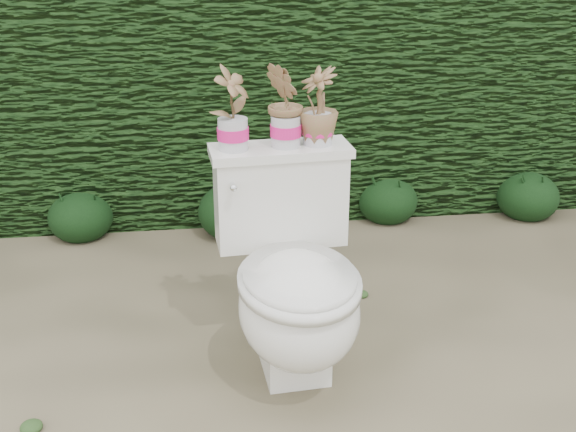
{
  "coord_description": "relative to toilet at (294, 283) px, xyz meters",
  "views": [
    {
      "loc": [
        -0.18,
        -2.38,
        1.55
      ],
      "look_at": [
        0.11,
        -0.07,
        0.55
      ],
      "focal_mm": 45.0,
      "sensor_mm": 36.0,
      "label": 1
    }
  ],
  "objects": [
    {
      "name": "ground",
      "position": [
        -0.11,
        0.21,
        -0.36
      ],
      "size": [
        60.0,
        60.0,
        0.0
      ],
      "primitive_type": "plane",
      "color": "#827759",
      "rests_on": "ground"
    },
    {
      "name": "hedge",
      "position": [
        -0.11,
        1.81,
        0.44
      ],
      "size": [
        8.0,
        1.0,
        1.6
      ],
      "primitive_type": "cube",
      "color": "#214517",
      "rests_on": "ground"
    },
    {
      "name": "toilet",
      "position": [
        0.0,
        0.0,
        0.0
      ],
      "size": [
        0.51,
        0.71,
        0.78
      ],
      "rotation": [
        0.0,
        0.0,
        0.07
      ],
      "color": "white",
      "rests_on": "ground"
    },
    {
      "name": "potted_plant_left",
      "position": [
        -0.18,
        0.23,
        0.56
      ],
      "size": [
        0.17,
        0.18,
        0.28
      ],
      "primitive_type": "imported",
      "rotation": [
        0.0,
        0.0,
        0.86
      ],
      "color": "#397E27",
      "rests_on": "toilet"
    },
    {
      "name": "potted_plant_center",
      "position": [
        0.0,
        0.24,
        0.56
      ],
      "size": [
        0.13,
        0.16,
        0.28
      ],
      "primitive_type": "imported",
      "rotation": [
        0.0,
        0.0,
        4.71
      ],
      "color": "#397E27",
      "rests_on": "toilet"
    },
    {
      "name": "potted_plant_right",
      "position": [
        0.12,
        0.25,
        0.55
      ],
      "size": [
        0.2,
        0.2,
        0.26
      ],
      "primitive_type": "imported",
      "rotation": [
        0.0,
        0.0,
        5.22
      ],
      "color": "#397E27",
      "rests_on": "toilet"
    },
    {
      "name": "liriope_clump_2",
      "position": [
        -0.92,
        1.3,
        -0.23
      ],
      "size": [
        0.33,
        0.33,
        0.26
      ],
      "primitive_type": "ellipsoid",
      "color": "black",
      "rests_on": "ground"
    },
    {
      "name": "liriope_clump_3",
      "position": [
        -0.14,
        1.23,
        -0.21
      ],
      "size": [
        0.37,
        0.37,
        0.29
      ],
      "primitive_type": "ellipsoid",
      "color": "black",
      "rests_on": "ground"
    },
    {
      "name": "liriope_clump_4",
      "position": [
        0.69,
        1.32,
        -0.23
      ],
      "size": [
        0.32,
        0.32,
        0.26
      ],
      "primitive_type": "ellipsoid",
      "color": "black",
      "rests_on": "ground"
    },
    {
      "name": "liriope_clump_5",
      "position": [
        1.45,
        1.27,
        -0.22
      ],
      "size": [
        0.33,
        0.33,
        0.27
      ],
      "primitive_type": "ellipsoid",
      "color": "black",
      "rests_on": "ground"
    }
  ]
}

